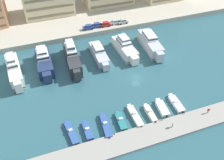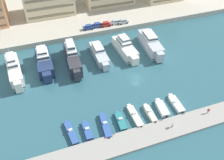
# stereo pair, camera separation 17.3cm
# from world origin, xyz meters

# --- Properties ---
(ground_plane) EXTENTS (400.00, 400.00, 0.00)m
(ground_plane) POSITION_xyz_m (0.00, 0.00, 0.00)
(ground_plane) COLOR #2D5B66
(pier_dock) EXTENTS (120.00, 5.94, 0.70)m
(pier_dock) POSITION_xyz_m (0.00, -21.05, 0.35)
(pier_dock) COLOR #9E998E
(pier_dock) RESTS_ON ground
(yacht_ivory_left) EXTENTS (4.79, 17.33, 8.54)m
(yacht_ivory_left) POSITION_xyz_m (-34.93, 13.52, 2.52)
(yacht_ivory_left) COLOR silver
(yacht_ivory_left) RESTS_ON ground
(yacht_navy_mid_left) EXTENTS (4.96, 16.82, 8.11)m
(yacht_navy_mid_left) POSITION_xyz_m (-25.75, 14.85, 2.34)
(yacht_navy_mid_left) COLOR navy
(yacht_navy_mid_left) RESTS_ON ground
(yacht_charcoal_center_left) EXTENTS (4.83, 19.00, 9.10)m
(yacht_charcoal_center_left) POSITION_xyz_m (-16.83, 13.60, 2.72)
(yacht_charcoal_center_left) COLOR #333338
(yacht_charcoal_center_left) RESTS_ON ground
(yacht_silver_center) EXTENTS (3.84, 15.34, 6.19)m
(yacht_silver_center) POSITION_xyz_m (-7.70, 13.53, 1.78)
(yacht_silver_center) COLOR silver
(yacht_silver_center) RESTS_ON ground
(yacht_ivory_center_right) EXTENTS (5.17, 16.30, 7.60)m
(yacht_ivory_center_right) POSITION_xyz_m (1.70, 13.64, 2.14)
(yacht_ivory_center_right) COLOR silver
(yacht_ivory_center_right) RESTS_ON ground
(yacht_silver_mid_right) EXTENTS (5.47, 17.89, 7.24)m
(yacht_silver_mid_right) POSITION_xyz_m (11.07, 12.87, 2.27)
(yacht_silver_mid_right) COLOR silver
(yacht_silver_mid_right) RESTS_ON ground
(motorboat_blue_far_left) EXTENTS (2.36, 7.99, 1.34)m
(motorboat_blue_far_left) POSITION_xyz_m (-23.64, -14.08, 0.44)
(motorboat_blue_far_left) COLOR #33569E
(motorboat_blue_far_left) RESTS_ON ground
(motorboat_blue_left) EXTENTS (1.77, 6.22, 1.34)m
(motorboat_blue_left) POSITION_xyz_m (-19.71, -14.91, 0.48)
(motorboat_blue_left) COLOR #33569E
(motorboat_blue_left) RESTS_ON ground
(motorboat_blue_mid_left) EXTENTS (2.30, 8.36, 1.40)m
(motorboat_blue_mid_left) POSITION_xyz_m (-15.08, -14.92, 0.53)
(motorboat_blue_mid_left) COLOR #33569E
(motorboat_blue_mid_left) RESTS_ON ground
(motorboat_teal_center_left) EXTENTS (2.13, 6.54, 1.46)m
(motorboat_teal_center_left) POSITION_xyz_m (-10.94, -14.86, 0.49)
(motorboat_teal_center_left) COLOR teal
(motorboat_teal_center_left) RESTS_ON ground
(motorboat_cream_center) EXTENTS (1.87, 8.31, 1.56)m
(motorboat_cream_center) POSITION_xyz_m (-6.85, -14.47, 0.50)
(motorboat_cream_center) COLOR beige
(motorboat_cream_center) RESTS_ON ground
(motorboat_cream_center_right) EXTENTS (1.63, 6.75, 1.51)m
(motorboat_cream_center_right) POSITION_xyz_m (-2.77, -15.10, 0.56)
(motorboat_cream_center_right) COLOR beige
(motorboat_cream_center_right) RESTS_ON ground
(motorboat_white_mid_right) EXTENTS (2.67, 6.66, 1.08)m
(motorboat_white_mid_right) POSITION_xyz_m (1.09, -14.46, 0.54)
(motorboat_white_mid_right) COLOR white
(motorboat_white_mid_right) RESTS_ON ground
(motorboat_white_right) EXTENTS (2.29, 7.36, 1.33)m
(motorboat_white_right) POSITION_xyz_m (5.58, -14.24, 0.49)
(motorboat_white_right) COLOR white
(motorboat_white_right) RESTS_ON ground
(car_blue_far_left) EXTENTS (4.15, 2.03, 1.80)m
(car_blue_far_left) POSITION_xyz_m (-6.67, 30.46, 2.92)
(car_blue_far_left) COLOR #28428E
(car_blue_far_left) RESTS_ON quay_promenade
(car_blue_left) EXTENTS (4.17, 2.06, 1.80)m
(car_blue_left) POSITION_xyz_m (-3.08, 30.86, 2.92)
(car_blue_left) COLOR #28428E
(car_blue_left) RESTS_ON quay_promenade
(car_red_mid_left) EXTENTS (4.16, 2.03, 1.80)m
(car_red_mid_left) POSITION_xyz_m (0.32, 30.41, 2.92)
(car_red_mid_left) COLOR red
(car_red_mid_left) RESTS_ON quay_promenade
(car_silver_center_left) EXTENTS (4.14, 1.99, 1.80)m
(car_silver_center_left) POSITION_xyz_m (4.32, 30.82, 2.92)
(car_silver_center_left) COLOR #B7BCC1
(car_silver_center_left) RESTS_ON quay_promenade
(car_silver_center) EXTENTS (4.14, 1.99, 1.80)m
(car_silver_center) POSITION_xyz_m (7.62, 30.26, 2.92)
(car_silver_center) COLOR #B7BCC1
(car_silver_center) RESTS_ON quay_promenade
(pedestrian_near_edge) EXTENTS (0.58, 0.42, 1.67)m
(pedestrian_near_edge) POSITION_xyz_m (11.50, -20.09, 1.69)
(pedestrian_near_edge) COLOR #7A6B56
(pedestrian_near_edge) RESTS_ON pier_dock
(pedestrian_mid_deck) EXTENTS (0.28, 0.62, 1.61)m
(pedestrian_mid_deck) POSITION_xyz_m (0.37, -21.01, 1.66)
(pedestrian_mid_deck) COLOR #7A6B56
(pedestrian_mid_deck) RESTS_ON pier_dock
(bollard_west) EXTENTS (0.20, 0.20, 0.61)m
(bollard_west) POSITION_xyz_m (-14.01, -18.33, 1.02)
(bollard_west) COLOR #2D2D33
(bollard_west) RESTS_ON pier_dock
(bollard_west_mid) EXTENTS (0.20, 0.20, 0.61)m
(bollard_west_mid) POSITION_xyz_m (-7.53, -18.33, 1.02)
(bollard_west_mid) COLOR #2D2D33
(bollard_west_mid) RESTS_ON pier_dock
(bollard_east_mid) EXTENTS (0.20, 0.20, 0.61)m
(bollard_east_mid) POSITION_xyz_m (-1.05, -18.33, 1.02)
(bollard_east_mid) COLOR #2D2D33
(bollard_east_mid) RESTS_ON pier_dock
(bollard_east) EXTENTS (0.20, 0.20, 0.61)m
(bollard_east) POSITION_xyz_m (5.43, -18.33, 1.02)
(bollard_east) COLOR #2D2D33
(bollard_east) RESTS_ON pier_dock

